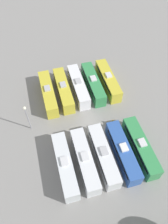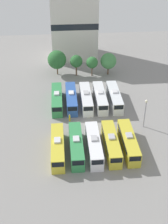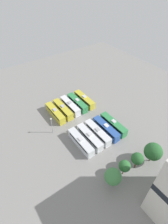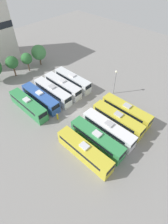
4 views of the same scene
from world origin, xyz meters
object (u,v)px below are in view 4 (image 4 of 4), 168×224
at_px(bus_3, 117,119).
at_px(bus_6, 40,98).
at_px(bus_1, 97,139).
at_px(bus_8, 63,86).
at_px(tree_2, 27,59).
at_px(bus_9, 72,80).
at_px(tree_3, 39,52).
at_px(bus_5, 28,105).
at_px(bus_4, 126,111).
at_px(worker_person, 57,116).
at_px(bus_2, 108,129).
at_px(bus_7, 53,92).
at_px(tree_1, 12,62).
at_px(light_pole, 115,78).
at_px(bus_0, 84,151).

relative_size(bus_3, bus_6, 1.00).
xyz_separation_m(bus_1, bus_8, (6.78, 17.32, 0.00)).
bearing_deg(bus_8, tree_2, 91.54).
height_order(bus_8, tree_2, tree_2).
height_order(bus_9, tree_3, tree_3).
relative_size(bus_3, bus_5, 1.00).
bearing_deg(bus_4, worker_person, 136.99).
bearing_deg(bus_9, bus_4, -90.20).
xyz_separation_m(bus_3, bus_9, (3.47, 17.19, 0.00)).
height_order(bus_9, tree_2, tree_2).
xyz_separation_m(bus_2, tree_2, (2.98, 32.35, 2.30)).
distance_m(bus_1, bus_6, 17.52).
bearing_deg(bus_7, tree_1, 94.95).
bearing_deg(tree_3, tree_2, -174.51).
bearing_deg(bus_5, bus_3, -59.35).
distance_m(bus_3, bus_5, 20.22).
distance_m(bus_1, tree_2, 32.95).
height_order(bus_2, bus_4, same).
xyz_separation_m(bus_9, worker_person, (-11.09, -6.75, -0.85)).
bearing_deg(light_pole, bus_4, -124.93).
xyz_separation_m(bus_5, light_pole, (18.50, -10.40, 3.00)).
distance_m(bus_4, bus_9, 17.04).
relative_size(bus_2, worker_person, 6.76).
height_order(bus_4, bus_8, same).
xyz_separation_m(bus_2, tree_3, (7.59, 32.80, 2.39)).
bearing_deg(bus_2, bus_5, 111.46).
xyz_separation_m(bus_0, tree_3, (14.54, 32.82, 2.39)).
bearing_deg(bus_2, bus_0, -179.83).
bearing_deg(tree_2, bus_7, -101.25).
bearing_deg(bus_7, tree_3, 63.81).
distance_m(bus_2, bus_3, 3.39).
bearing_deg(bus_8, bus_9, -0.50).
distance_m(bus_8, bus_9, 3.48).
height_order(bus_5, tree_2, tree_2).
bearing_deg(bus_0, bus_9, 51.59).
bearing_deg(bus_4, bus_6, 120.82).
bearing_deg(bus_4, bus_1, -178.59).
bearing_deg(tree_1, tree_2, -6.82).
bearing_deg(bus_2, tree_1, 92.34).
bearing_deg(bus_4, bus_8, 101.33).
bearing_deg(tree_1, light_pole, -63.29).
xyz_separation_m(bus_0, bus_7, (6.95, 17.38, 0.00)).
height_order(bus_7, tree_2, tree_2).
distance_m(worker_person, tree_1, 22.67).
distance_m(bus_0, bus_8, 20.28).
bearing_deg(worker_person, bus_8, 41.71).
bearing_deg(bus_0, bus_8, 59.37).
xyz_separation_m(bus_7, tree_1, (-1.34, 15.51, 2.59)).
bearing_deg(bus_2, worker_person, 111.65).
bearing_deg(bus_3, bus_2, -176.55).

